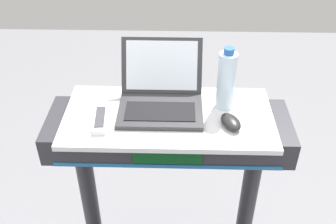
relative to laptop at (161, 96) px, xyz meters
The scene contains 5 objects.
desk_board 0.09m from the laptop, 64.10° to the right, with size 0.76×0.37×0.02m, color silver.
laptop is the anchor object (origin of this frame).
computer_mouse 0.28m from the laptop, 25.47° to the right, with size 0.06×0.10×0.03m, color black.
water_bottle 0.24m from the laptop, ahead, with size 0.07×0.07×0.24m.
tv_remote 0.24m from the laptop, 153.24° to the right, with size 0.06×0.16×0.02m.
Camera 1 is at (0.03, -0.48, 2.08)m, focal length 43.29 mm.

